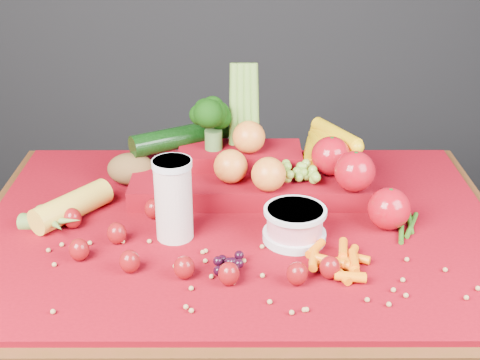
{
  "coord_description": "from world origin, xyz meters",
  "views": [
    {
      "loc": [
        -0.0,
        -1.2,
        1.45
      ],
      "look_at": [
        0.0,
        0.02,
        0.85
      ],
      "focal_mm": 50.0,
      "sensor_mm": 36.0,
      "label": 1
    }
  ],
  "objects_px": {
    "produce_mound": "(265,165)",
    "table": "(240,266)",
    "yogurt_bowl": "(295,223)",
    "milk_glass": "(173,197)"
  },
  "relations": [
    {
      "from": "produce_mound",
      "to": "table",
      "type": "bearing_deg",
      "value": -110.14
    },
    {
      "from": "table",
      "to": "milk_glass",
      "type": "relative_size",
      "value": 6.62
    },
    {
      "from": "milk_glass",
      "to": "yogurt_bowl",
      "type": "height_order",
      "value": "milk_glass"
    },
    {
      "from": "table",
      "to": "produce_mound",
      "type": "height_order",
      "value": "produce_mound"
    },
    {
      "from": "table",
      "to": "yogurt_bowl",
      "type": "distance_m",
      "value": 0.19
    },
    {
      "from": "table",
      "to": "milk_glass",
      "type": "bearing_deg",
      "value": -156.68
    },
    {
      "from": "milk_glass",
      "to": "yogurt_bowl",
      "type": "relative_size",
      "value": 1.33
    },
    {
      "from": "table",
      "to": "produce_mound",
      "type": "distance_m",
      "value": 0.23
    },
    {
      "from": "milk_glass",
      "to": "produce_mound",
      "type": "bearing_deg",
      "value": 48.18
    },
    {
      "from": "yogurt_bowl",
      "to": "milk_glass",
      "type": "bearing_deg",
      "value": 177.15
    }
  ]
}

